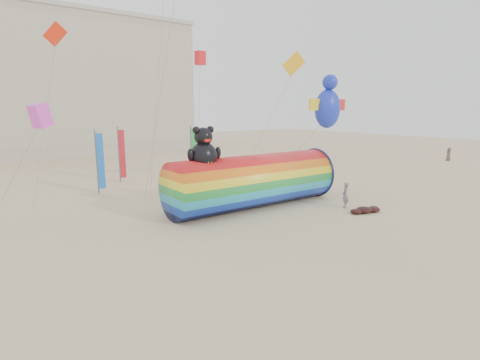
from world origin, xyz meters
TOP-DOWN VIEW (x-y plane):
  - ground at (0.00, 0.00)m, footprint 160.00×160.00m
  - windsock_assembly at (2.76, 3.00)m, footprint 12.69×3.86m
  - kite_handler at (7.76, -1.01)m, footprint 0.78×0.73m
  - fabric_bundle at (7.92, -2.59)m, footprint 2.62×1.35m
  - festival_banners at (-0.32, 15.78)m, footprint 10.56×3.91m
  - flying_kites at (-0.08, 4.09)m, footprint 18.72×15.82m

SIDE VIEW (x-z plane):
  - ground at x=0.00m, z-range 0.00..0.00m
  - fabric_bundle at x=7.92m, z-range -0.03..0.37m
  - kite_handler at x=7.76m, z-range 0.00..1.80m
  - windsock_assembly at x=2.76m, z-range -0.98..4.86m
  - festival_banners at x=-0.32m, z-range 0.04..5.24m
  - flying_kites at x=-0.08m, z-range 7.37..19.16m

